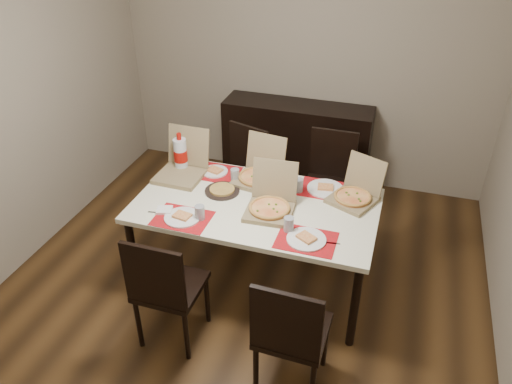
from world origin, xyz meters
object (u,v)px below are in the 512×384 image
dining_table (256,211)px  chair_near_right (290,332)px  sideboard (296,145)px  chair_far_left (241,172)px  pizza_box_center (270,204)px  chair_far_right (329,178)px  soda_bottle (181,155)px  chair_near_left (165,287)px  dip_bowl (268,192)px

dining_table → chair_near_right: size_ratio=1.94×
sideboard → chair_far_left: 0.87m
pizza_box_center → chair_far_right: bearing=75.2°
soda_bottle → chair_near_right: bearing=-44.3°
chair_far_left → pizza_box_center: 1.05m
chair_far_right → dining_table: bearing=-112.7°
dining_table → soda_bottle: soda_bottle is taller
chair_near_left → soda_bottle: size_ratio=2.79×
chair_far_left → chair_near_right: bearing=-62.2°
chair_near_left → pizza_box_center: (0.51, 0.74, 0.29)m
chair_far_left → soda_bottle: bearing=-124.6°
chair_far_left → pizza_box_center: pizza_box_center is taller
dining_table → pizza_box_center: 0.19m
sideboard → pizza_box_center: 1.71m
chair_near_left → dip_bowl: (0.43, 0.96, 0.25)m
dining_table → dip_bowl: bearing=73.9°
sideboard → chair_near_right: 2.59m
dining_table → soda_bottle: bearing=158.3°
pizza_box_center → soda_bottle: size_ratio=1.17×
dining_table → chair_far_right: 1.04m
chair_far_right → pizza_box_center: size_ratio=2.38×
dip_bowl → chair_far_left: bearing=125.0°
chair_near_left → chair_far_left: bearing=90.6°
dining_table → pizza_box_center: pizza_box_center is taller
chair_far_left → pizza_box_center: (0.53, -0.86, 0.29)m
dining_table → chair_far_left: bearing=116.5°
chair_far_right → pizza_box_center: bearing=-104.8°
chair_near_right → soda_bottle: soda_bottle is taller
dining_table → chair_near_left: size_ratio=1.94×
chair_far_left → pizza_box_center: size_ratio=2.38×
chair_far_left → chair_near_left: bearing=-89.4°
dip_bowl → soda_bottle: (-0.79, 0.13, 0.13)m
dining_table → chair_far_right: bearing=67.3°
pizza_box_center → dip_bowl: 0.24m
sideboard → chair_far_right: (0.47, -0.65, 0.06)m
dining_table → soda_bottle: (-0.74, 0.30, 0.21)m
chair_near_left → chair_far_left: size_ratio=1.00×
pizza_box_center → soda_bottle: bearing=157.7°
dining_table → soda_bottle: size_ratio=5.40×
sideboard → chair_near_left: (-0.31, -2.40, 0.06)m
chair_near_left → dip_bowl: chair_near_left is taller
dining_table → dip_bowl: size_ratio=16.99×
soda_bottle → sideboard: bearing=62.7°
sideboard → dining_table: 1.62m
chair_far_left → soda_bottle: (-0.35, -0.50, 0.38)m
chair_far_left → dip_bowl: chair_far_left is taller
sideboard → chair_near_right: bearing=-77.1°
chair_near_right → dip_bowl: chair_near_right is taller
sideboard → dining_table: sideboard is taller
sideboard → chair_near_left: size_ratio=1.61×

